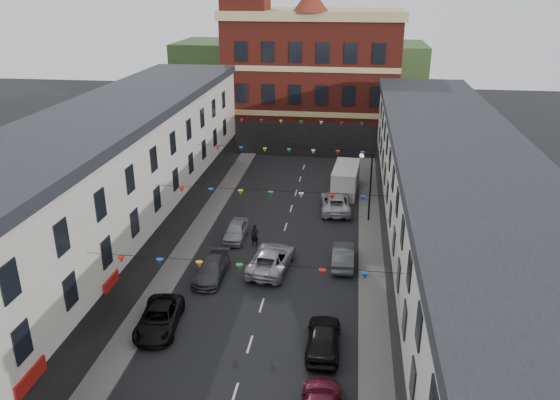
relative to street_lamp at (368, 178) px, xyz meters
The scene contains 18 objects.
ground 15.94m from the street_lamp, 115.07° to the right, with size 160.00×160.00×0.00m, color black.
pavement_left 18.43m from the street_lamp, 138.26° to the right, with size 1.80×64.00×0.15m, color #605E5B.
pavement_right 12.60m from the street_lamp, 88.33° to the right, with size 1.80×64.00×0.15m, color #605E5B.
terrace_left 22.52m from the street_lamp, 144.66° to the right, with size 8.40×56.00×10.70m.
terrace_right 14.04m from the street_lamp, 68.09° to the right, with size 8.40×56.00×9.70m.
civic_building 25.18m from the street_lamp, 105.30° to the left, with size 20.60×13.30×18.50m.
clock_tower 27.57m from the street_lamp, 123.79° to the left, with size 5.60×5.60×30.00m.
distant_hill 49.16m from the street_lamp, 102.40° to the left, with size 40.00×14.00×10.00m, color #304A22.
street_lamp is the anchor object (origin of this frame).
car_left_c 21.22m from the street_lamp, 125.06° to the right, with size 2.21×4.79×1.33m, color black.
car_left_d 15.59m from the street_lamp, 133.59° to the right, with size 1.84×4.53×1.32m, color #3F4047.
car_left_e 11.65m from the street_lamp, 155.06° to the right, with size 1.61×4.01×1.36m, color #9A9DA3.
car_right_d 18.38m from the street_lamp, 97.84° to the right, with size 1.83×4.55×1.55m, color black.
car_right_e 8.71m from the street_lamp, 101.92° to the right, with size 1.52×4.37×1.44m, color #53565B.
car_right_f 4.59m from the street_lamp, 141.58° to the left, with size 2.53×5.49×1.53m, color silver.
moving_car 11.82m from the street_lamp, 125.79° to the right, with size 2.58×5.59×1.55m, color #AAACB1.
white_van 7.56m from the street_lamp, 105.23° to the left, with size 2.25×5.86×2.59m, color silver.
pedestrian 10.70m from the street_lamp, 145.31° to the right, with size 0.65×0.43×1.79m, color black.
Camera 1 is at (5.07, -28.85, 18.70)m, focal length 35.00 mm.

